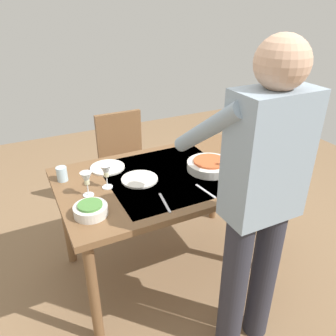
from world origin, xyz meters
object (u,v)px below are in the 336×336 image
object	(u,v)px
serving_bowl_pasta	(210,165)
dinner_plate_far	(140,179)
wine_glass_left	(106,172)
dining_table	(168,186)
water_cup_far_left	(237,183)
water_cup_near_left	(62,174)
wine_bottle	(251,163)
wine_glass_right	(87,180)
dinner_plate_near	(107,167)
person_server	(259,197)
side_bowl_salad	(91,209)
chair_near	(124,159)
water_cup_near_right	(247,163)

from	to	relation	value
serving_bowl_pasta	dinner_plate_far	size ratio (longest dim) A/B	1.30
serving_bowl_pasta	wine_glass_left	bearing A→B (deg)	-6.42
dining_table	water_cup_far_left	bearing A→B (deg)	130.46
dinner_plate_far	water_cup_near_left	bearing A→B (deg)	-25.72
wine_bottle	wine_glass_right	distance (m)	1.00
water_cup_far_left	serving_bowl_pasta	xyz separation A→B (m)	(0.01, -0.28, -0.01)
water_cup_near_left	dinner_plate_near	bearing A→B (deg)	-173.44
person_server	dinner_plate_near	size ratio (longest dim) A/B	7.34
dining_table	water_cup_near_left	distance (m)	0.68
water_cup_far_left	dinner_plate_near	size ratio (longest dim) A/B	0.37
serving_bowl_pasta	person_server	bearing A→B (deg)	76.99
dinner_plate_near	side_bowl_salad	bearing A→B (deg)	63.58
chair_near	water_cup_far_left	xyz separation A→B (m)	(-0.31, 1.16, 0.28)
chair_near	water_cup_near_left	bearing A→B (deg)	44.56
chair_near	person_server	bearing A→B (deg)	95.78
dining_table	dinner_plate_near	size ratio (longest dim) A/B	6.09
wine_glass_left	wine_bottle	bearing A→B (deg)	160.72
dining_table	water_cup_near_right	world-z (taller)	water_cup_near_right
wine_glass_left	water_cup_near_left	xyz separation A→B (m)	(0.23, -0.21, -0.06)
side_bowl_salad	wine_bottle	bearing A→B (deg)	176.64
dinner_plate_far	wine_glass_right	bearing A→B (deg)	6.28
dinner_plate_near	dinner_plate_far	distance (m)	0.28
water_cup_near_right	chair_near	bearing A→B (deg)	-62.28
water_cup_near_left	side_bowl_salad	distance (m)	0.45
water_cup_near_right	dinner_plate_near	xyz separation A→B (m)	(0.82, -0.43, -0.05)
dinner_plate_near	water_cup_near_left	bearing A→B (deg)	6.56
dinner_plate_near	water_cup_far_left	bearing A→B (deg)	135.58
wine_glass_right	dining_table	bearing A→B (deg)	-177.98
chair_near	wine_glass_right	bearing A→B (deg)	59.08
person_server	serving_bowl_pasta	bearing A→B (deg)	-103.01
person_server	water_cup_far_left	distance (m)	0.42
chair_near	dinner_plate_far	distance (m)	0.86
water_cup_far_left	dinner_plate_near	distance (m)	0.86
wine_bottle	dinner_plate_near	xyz separation A→B (m)	(0.76, -0.53, -0.10)
water_cup_near_right	water_cup_far_left	size ratio (longest dim) A/B	1.24
dinner_plate_near	chair_near	bearing A→B (deg)	-118.39
dining_table	wine_glass_left	distance (m)	0.44
dining_table	serving_bowl_pasta	size ratio (longest dim) A/B	4.67
person_server	wine_bottle	size ratio (longest dim) A/B	5.71
chair_near	dinner_plate_near	xyz separation A→B (m)	(0.30, 0.56, 0.25)
dining_table	water_cup_far_left	distance (m)	0.46
wine_glass_right	water_cup_far_left	bearing A→B (deg)	158.50
wine_glass_left	water_cup_far_left	world-z (taller)	wine_glass_left
chair_near	water_cup_near_right	size ratio (longest dim) A/B	8.61
dining_table	dinner_plate_far	world-z (taller)	dinner_plate_far
chair_near	person_server	xyz separation A→B (m)	(-0.15, 1.52, 0.43)
water_cup_far_left	water_cup_near_left	bearing A→B (deg)	-31.81
wine_bottle	water_cup_far_left	size ratio (longest dim) A/B	3.47
person_server	water_cup_far_left	size ratio (longest dim) A/B	19.82
dining_table	dinner_plate_near	distance (m)	0.43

